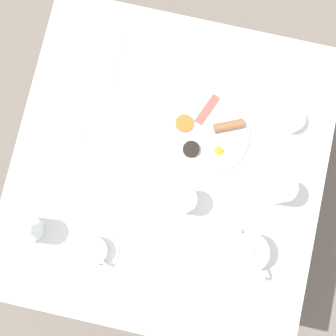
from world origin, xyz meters
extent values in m
plane|color=#70665B|center=(0.00, 0.00, 0.00)|extent=(8.00, 8.00, 0.00)
cube|color=silver|center=(0.00, 0.00, 0.72)|extent=(1.04, 1.00, 0.03)
cylinder|color=brown|center=(-0.47, -0.45, 0.35)|extent=(0.04, 0.04, 0.70)
cylinder|color=brown|center=(0.47, -0.45, 0.35)|extent=(0.04, 0.04, 0.70)
cylinder|color=brown|center=(-0.47, 0.45, 0.35)|extent=(0.04, 0.04, 0.70)
cylinder|color=brown|center=(0.47, 0.45, 0.35)|extent=(0.04, 0.04, 0.70)
cylinder|color=white|center=(-0.14, 0.09, 0.74)|extent=(0.29, 0.29, 0.01)
cylinder|color=white|center=(-0.09, 0.15, 0.75)|extent=(0.07, 0.07, 0.00)
sphere|color=yellow|center=(-0.09, 0.15, 0.76)|extent=(0.03, 0.03, 0.03)
cylinder|color=brown|center=(-0.18, 0.16, 0.76)|extent=(0.07, 0.10, 0.03)
cube|color=#B74C42|center=(-0.22, 0.08, 0.75)|extent=(0.11, 0.07, 0.01)
cylinder|color=#D16023|center=(-0.15, 0.02, 0.75)|extent=(0.06, 0.06, 0.01)
cylinder|color=black|center=(-0.08, 0.06, 0.75)|extent=(0.05, 0.05, 0.02)
cylinder|color=white|center=(0.20, 0.29, 0.78)|extent=(0.11, 0.11, 0.10)
cylinder|color=white|center=(0.20, 0.29, 0.84)|extent=(0.08, 0.08, 0.01)
sphere|color=white|center=(0.20, 0.29, 0.85)|extent=(0.02, 0.02, 0.02)
cone|color=white|center=(0.15, 0.25, 0.80)|extent=(0.06, 0.05, 0.05)
torus|color=white|center=(0.25, 0.34, 0.78)|extent=(0.07, 0.06, 0.08)
cylinder|color=white|center=(0.30, -0.17, 0.74)|extent=(0.15, 0.15, 0.01)
cylinder|color=white|center=(0.30, -0.17, 0.77)|extent=(0.09, 0.09, 0.05)
cylinder|color=tan|center=(0.30, -0.17, 0.76)|extent=(0.08, 0.08, 0.04)
torus|color=white|center=(0.33, -0.13, 0.77)|extent=(0.03, 0.04, 0.04)
cylinder|color=white|center=(-0.24, 0.35, 0.74)|extent=(0.15, 0.15, 0.01)
cylinder|color=white|center=(-0.24, 0.35, 0.77)|extent=(0.09, 0.09, 0.05)
cylinder|color=tan|center=(-0.24, 0.35, 0.76)|extent=(0.08, 0.08, 0.04)
torus|color=white|center=(-0.28, 0.33, 0.77)|extent=(0.04, 0.02, 0.04)
cylinder|color=white|center=(0.09, 0.07, 0.79)|extent=(0.08, 0.08, 0.12)
cylinder|color=white|center=(0.00, 0.34, 0.81)|extent=(0.08, 0.08, 0.16)
cylinder|color=white|center=(0.28, -0.38, 0.81)|extent=(0.08, 0.08, 0.16)
cube|color=silver|center=(-0.08, -0.30, 0.74)|extent=(0.16, 0.04, 0.00)
cube|color=silver|center=(-0.33, -0.25, 0.74)|extent=(0.21, 0.05, 0.00)
camera|label=1|loc=(0.19, 0.04, 2.23)|focal=50.00mm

